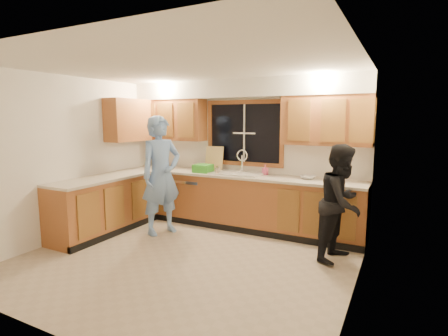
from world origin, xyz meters
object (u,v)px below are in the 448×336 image
object	(u,v)px
knife_block	(161,161)
stove	(76,213)
soap_bottle	(265,170)
bowl	(308,177)
dish_crate	(203,168)
woman	(342,203)
dishwasher	(195,198)
sink	(237,177)
man	(161,175)

from	to	relation	value
knife_block	stove	bearing A→B (deg)	-135.27
soap_bottle	bowl	xyz separation A→B (m)	(0.75, -0.09, -0.06)
stove	knife_block	bearing A→B (deg)	88.28
dish_crate	bowl	world-z (taller)	dish_crate
knife_block	bowl	size ratio (longest dim) A/B	0.89
woman	bowl	world-z (taller)	woman
dish_crate	woman	bearing A→B (deg)	-12.84
knife_block	dishwasher	bearing A→B (deg)	-54.80
sink	dishwasher	distance (m)	0.96
stove	knife_block	world-z (taller)	knife_block
dishwasher	stove	size ratio (longest dim) A/B	0.91
man	soap_bottle	distance (m)	1.72
dishwasher	knife_block	size ratio (longest dim) A/B	3.89
man	knife_block	xyz separation A→B (m)	(-0.79, 1.02, 0.08)
knife_block	soap_bottle	bearing A→B (deg)	-43.93
dishwasher	dish_crate	distance (m)	0.63
man	bowl	distance (m)	2.33
knife_block	soap_bottle	xyz separation A→B (m)	(2.19, -0.01, -0.02)
sink	soap_bottle	xyz separation A→B (m)	(0.45, 0.15, 0.14)
stove	bowl	world-z (taller)	bowl
sink	soap_bottle	distance (m)	0.49
sink	woman	size ratio (longest dim) A/B	0.56
sink	bowl	xyz separation A→B (m)	(1.19, 0.06, 0.08)
man	soap_bottle	world-z (taller)	man
sink	knife_block	distance (m)	1.76
sink	dish_crate	bearing A→B (deg)	-171.22
woman	sink	bearing A→B (deg)	84.26
bowl	sink	bearing A→B (deg)	-177.18
dishwasher	bowl	world-z (taller)	bowl
soap_bottle	man	bearing A→B (deg)	-144.23
dish_crate	bowl	size ratio (longest dim) A/B	1.24
man	knife_block	bearing A→B (deg)	60.52
dishwasher	man	xyz separation A→B (m)	(-0.10, -0.84, 0.54)
knife_block	dish_crate	world-z (taller)	knife_block
man	woman	size ratio (longest dim) A/B	1.24
woman	man	bearing A→B (deg)	108.28
dishwasher	bowl	xyz separation A→B (m)	(2.04, 0.07, 0.54)
dishwasher	knife_block	world-z (taller)	knife_block
dish_crate	dishwasher	bearing A→B (deg)	160.62
stove	man	xyz separation A→B (m)	(0.85, 0.97, 0.50)
dishwasher	woman	bearing A→B (deg)	-13.42
stove	man	distance (m)	1.38
woman	bowl	size ratio (longest dim) A/B	6.49
dishwasher	soap_bottle	xyz separation A→B (m)	(1.30, 0.16, 0.59)
dishwasher	sink	bearing A→B (deg)	0.99
stove	dish_crate	size ratio (longest dim) A/B	3.06
sink	woman	distance (m)	1.93
woman	dish_crate	world-z (taller)	woman
sink	man	world-z (taller)	man
soap_bottle	bowl	bearing A→B (deg)	-6.80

